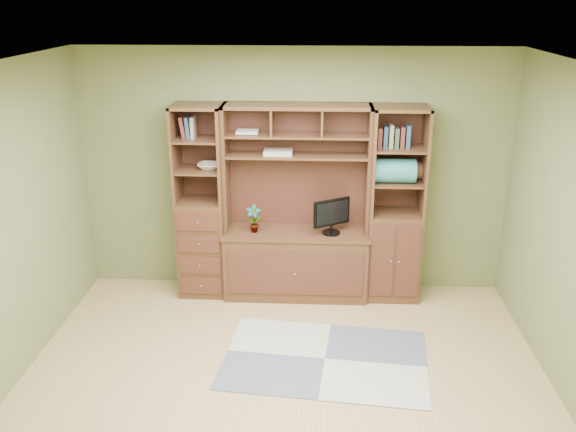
# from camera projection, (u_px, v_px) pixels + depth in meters

# --- Properties ---
(room) EXTENTS (4.60, 4.10, 2.64)m
(room) POSITION_uv_depth(u_px,v_px,m) (283.00, 246.00, 4.58)
(room) COLOR tan
(room) RESTS_ON ground
(center_hutch) EXTENTS (1.54, 0.53, 2.05)m
(center_hutch) POSITION_uv_depth(u_px,v_px,m) (296.00, 205.00, 6.30)
(center_hutch) COLOR #4E2F1B
(center_hutch) RESTS_ON ground
(left_tower) EXTENTS (0.50, 0.45, 2.05)m
(left_tower) POSITION_uv_depth(u_px,v_px,m) (201.00, 202.00, 6.38)
(left_tower) COLOR #4E2F1B
(left_tower) RESTS_ON ground
(right_tower) EXTENTS (0.55, 0.45, 2.05)m
(right_tower) POSITION_uv_depth(u_px,v_px,m) (395.00, 205.00, 6.28)
(right_tower) COLOR #4E2F1B
(right_tower) RESTS_ON ground
(rug) EXTENTS (1.91, 1.37, 0.01)m
(rug) POSITION_uv_depth(u_px,v_px,m) (325.00, 359.00, 5.45)
(rug) COLOR gray
(rug) RESTS_ON ground
(monitor) EXTENTS (0.46, 0.38, 0.52)m
(monitor) POSITION_uv_depth(u_px,v_px,m) (332.00, 210.00, 6.26)
(monitor) COLOR black
(monitor) RESTS_ON center_hutch
(orchid) EXTENTS (0.15, 0.10, 0.29)m
(orchid) POSITION_uv_depth(u_px,v_px,m) (254.00, 219.00, 6.33)
(orchid) COLOR #B74A3E
(orchid) RESTS_ON center_hutch
(magazines) EXTENTS (0.29, 0.21, 0.04)m
(magazines) POSITION_uv_depth(u_px,v_px,m) (278.00, 152.00, 6.20)
(magazines) COLOR #B9B19E
(magazines) RESTS_ON center_hutch
(bowl) EXTENTS (0.24, 0.24, 0.06)m
(bowl) POSITION_uv_depth(u_px,v_px,m) (209.00, 166.00, 6.24)
(bowl) COLOR beige
(bowl) RESTS_ON left_tower
(blanket_teal) EXTENTS (0.42, 0.24, 0.24)m
(blanket_teal) POSITION_uv_depth(u_px,v_px,m) (394.00, 171.00, 6.11)
(blanket_teal) COLOR teal
(blanket_teal) RESTS_ON right_tower
(blanket_red) EXTENTS (0.33, 0.18, 0.18)m
(blanket_red) POSITION_uv_depth(u_px,v_px,m) (406.00, 170.00, 6.23)
(blanket_red) COLOR brown
(blanket_red) RESTS_ON right_tower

